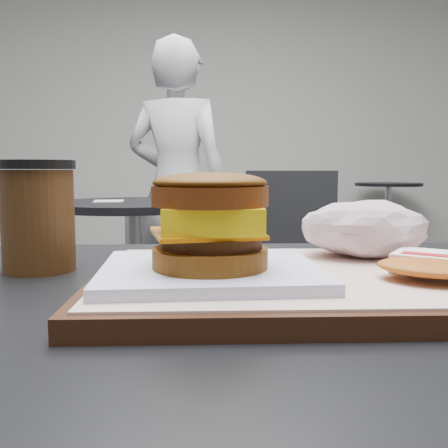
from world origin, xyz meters
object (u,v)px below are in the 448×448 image
hash_brown (439,266)px  breakfast_sandwich (211,233)px  neighbor_chair (263,254)px  patron (177,188)px  coffee_cup (38,216)px  neighbor_table (134,248)px  serving_tray (299,281)px  crumpled_wrapper (365,228)px

hash_brown → breakfast_sandwich: bearing=178.6°
neighbor_chair → patron: size_ratio=0.56×
coffee_cup → patron: (0.04, 2.15, -0.05)m
neighbor_table → patron: patron is taller
coffee_cup → neighbor_chair: size_ratio=0.14×
breakfast_sandwich → coffee_cup: size_ratio=1.59×
breakfast_sandwich → neighbor_chair: bearing=81.9°
hash_brown → coffee_cup: bearing=160.3°
hash_brown → neighbor_table: hash_brown is taller
serving_tray → neighbor_chair: 1.75m
crumpled_wrapper → breakfast_sandwich: bearing=-148.2°
hash_brown → coffee_cup: (-0.39, 0.14, 0.03)m
hash_brown → crumpled_wrapper: crumpled_wrapper is taller
serving_tray → hash_brown: hash_brown is taller
coffee_cup → neighbor_table: coffee_cup is taller
breakfast_sandwich → neighbor_table: size_ratio=0.27×
coffee_cup → patron: bearing=89.0°
coffee_cup → neighbor_chair: bearing=74.6°
breakfast_sandwich → patron: size_ratio=0.13×
serving_tray → neighbor_chair: (0.17, 1.72, -0.27)m
crumpled_wrapper → neighbor_table: crumpled_wrapper is taller
serving_tray → coffee_cup: 0.30m
coffee_cup → neighbor_table: 1.58m
hash_brown → patron: size_ratio=0.09×
serving_tray → patron: bearing=96.0°
breakfast_sandwich → coffee_cup: 0.24m
patron → neighbor_chair: bearing=145.5°
hash_brown → coffee_cup: coffee_cup is taller
serving_tray → coffee_cup: (-0.28, 0.11, 0.05)m
neighbor_chair → hash_brown: bearing=-91.6°
serving_tray → hash_brown: bearing=-15.3°
crumpled_wrapper → neighbor_chair: neighbor_chair is taller
neighbor_table → crumpled_wrapper: bearing=-73.1°
hash_brown → coffee_cup: 0.42m
serving_tray → patron: (-0.24, 2.26, 0.00)m
breakfast_sandwich → hash_brown: breakfast_sandwich is taller
hash_brown → neighbor_table: size_ratio=0.18×
neighbor_table → patron: bearing=75.5°
hash_brown → neighbor_chair: size_ratio=0.15×
breakfast_sandwich → hash_brown: (0.20, -0.00, -0.03)m
breakfast_sandwich → neighbor_table: bearing=100.4°
patron → coffee_cup: bearing=107.5°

